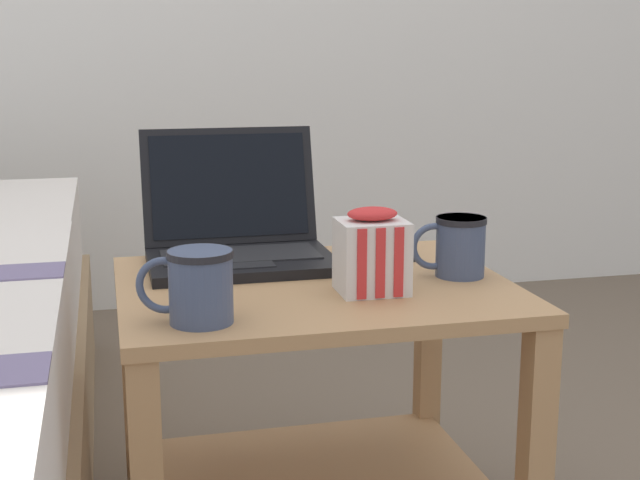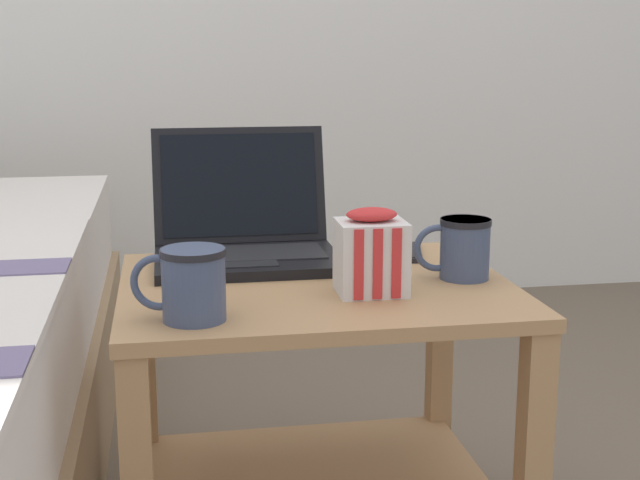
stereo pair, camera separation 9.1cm
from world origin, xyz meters
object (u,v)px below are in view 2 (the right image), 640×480
Objects in this scene: mug_front_right at (463,246)px; cell_phone at (400,252)px; laptop at (245,235)px; mug_front_left at (191,281)px; snack_bag at (371,254)px.

mug_front_right reaches higher than cell_phone.
laptop is 2.51× the size of mug_front_right.
laptop is 2.06× the size of cell_phone.
mug_front_left is 1.00× the size of snack_bag.
mug_front_left is 0.48m from mug_front_right.
cell_phone is at bearing 41.12° from mug_front_left.
laptop is at bearing 124.45° from snack_bag.
mug_front_right is at bearing 19.16° from mug_front_left.
laptop reaches higher than snack_bag.
cell_phone is at bearing -0.78° from laptop.
mug_front_right is 0.95× the size of snack_bag.
cell_phone is (0.29, -0.00, -0.04)m from laptop.
mug_front_left is at bearing -138.88° from cell_phone.
mug_front_left is 1.06× the size of mug_front_right.
cell_phone is (0.40, 0.35, -0.05)m from mug_front_left.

